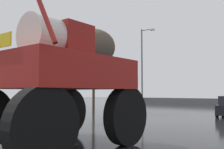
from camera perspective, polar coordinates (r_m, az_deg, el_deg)
ground_plane at (r=18.34m, az=16.05°, el=-9.39°), size 120.00×120.00×0.00m
oversize_sprayer at (r=8.66m, az=-11.82°, el=-1.05°), size 4.27×5.46×4.62m
traffic_signal_near_left at (r=16.26m, az=-11.16°, el=-1.07°), size 0.24×0.54×3.54m
streetlight_far_left at (r=29.92m, az=6.77°, el=2.21°), size 1.76×0.24×9.07m
bare_tree_left at (r=24.93m, az=-4.02°, el=5.97°), size 4.08×4.08×7.83m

